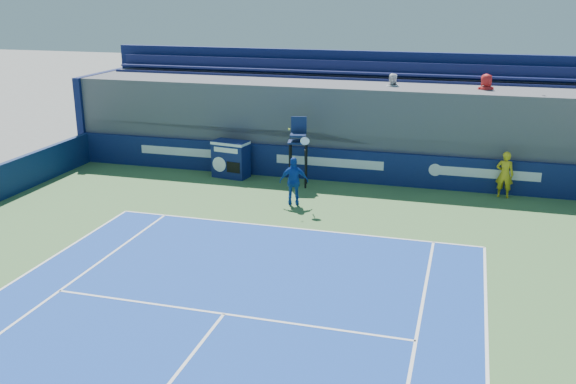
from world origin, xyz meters
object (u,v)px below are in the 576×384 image
(ball_person, at_px, (505,174))
(tennis_player, at_px, (294,181))
(umpire_chair, at_px, (298,144))
(match_clock, at_px, (231,158))

(ball_person, distance_m, tennis_player, 7.14)
(umpire_chair, bearing_deg, match_clock, 172.13)
(umpire_chair, bearing_deg, tennis_player, -78.61)
(ball_person, relative_size, tennis_player, 0.62)
(umpire_chair, relative_size, tennis_player, 0.96)
(ball_person, xyz_separation_m, match_clock, (-9.75, -0.20, -0.07))
(umpire_chair, distance_m, tennis_player, 2.28)
(ball_person, bearing_deg, tennis_player, 29.88)
(ball_person, xyz_separation_m, tennis_player, (-6.61, -2.70, 0.01))
(tennis_player, bearing_deg, match_clock, 141.43)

